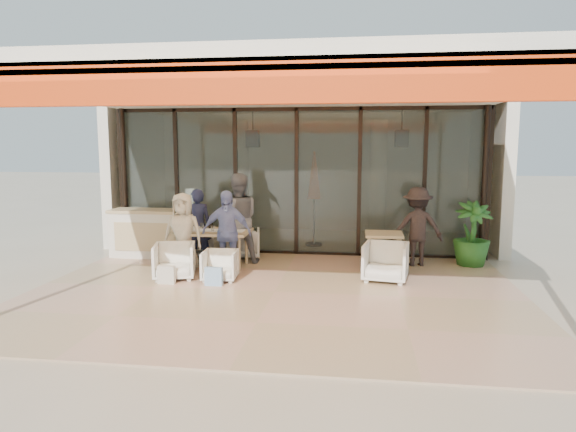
# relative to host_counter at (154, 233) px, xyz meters

# --- Properties ---
(ground) EXTENTS (70.00, 70.00, 0.00)m
(ground) POSITION_rel_host_counter_xyz_m (2.98, -2.30, -0.53)
(ground) COLOR #C6B293
(ground) RESTS_ON ground
(terrace_floor) EXTENTS (8.00, 6.00, 0.01)m
(terrace_floor) POSITION_rel_host_counter_xyz_m (2.98, -2.30, -0.53)
(terrace_floor) COLOR tan
(terrace_floor) RESTS_ON ground
(terrace_structure) EXTENTS (8.00, 6.00, 3.40)m
(terrace_structure) POSITION_rel_host_counter_xyz_m (2.98, -2.56, 2.72)
(terrace_structure) COLOR silver
(terrace_structure) RESTS_ON ground
(glass_storefront) EXTENTS (8.08, 0.10, 3.20)m
(glass_storefront) POSITION_rel_host_counter_xyz_m (2.98, 0.70, 1.07)
(glass_storefront) COLOR #9EADA3
(glass_storefront) RESTS_ON ground
(interior_block) EXTENTS (9.05, 3.62, 3.52)m
(interior_block) POSITION_rel_host_counter_xyz_m (2.99, 3.02, 1.70)
(interior_block) COLOR silver
(interior_block) RESTS_ON ground
(host_counter) EXTENTS (1.85, 0.65, 1.04)m
(host_counter) POSITION_rel_host_counter_xyz_m (0.00, 0.00, 0.00)
(host_counter) COLOR silver
(host_counter) RESTS_ON ground
(dining_table) EXTENTS (1.50, 0.90, 0.93)m
(dining_table) POSITION_rel_host_counter_xyz_m (1.47, -0.72, 0.16)
(dining_table) COLOR tan
(dining_table) RESTS_ON ground
(chair_far_left) EXTENTS (0.61, 0.57, 0.60)m
(chair_far_left) POSITION_rel_host_counter_xyz_m (1.06, 0.22, -0.23)
(chair_far_left) COLOR white
(chair_far_left) RESTS_ON ground
(chair_far_right) EXTENTS (0.79, 0.75, 0.70)m
(chair_far_right) POSITION_rel_host_counter_xyz_m (1.90, 0.22, -0.18)
(chair_far_right) COLOR white
(chair_far_right) RESTS_ON ground
(chair_near_left) EXTENTS (0.85, 0.82, 0.73)m
(chair_near_left) POSITION_rel_host_counter_xyz_m (1.06, -1.68, -0.17)
(chair_near_left) COLOR white
(chair_near_left) RESTS_ON ground
(chair_near_right) EXTENTS (0.63, 0.60, 0.61)m
(chair_near_right) POSITION_rel_host_counter_xyz_m (1.90, -1.68, -0.23)
(chair_near_right) COLOR white
(chair_near_right) RESTS_ON ground
(diner_navy) EXTENTS (0.62, 0.48, 1.52)m
(diner_navy) POSITION_rel_host_counter_xyz_m (1.06, -0.28, 0.23)
(diner_navy) COLOR #1C1D3D
(diner_navy) RESTS_ON ground
(diner_grey) EXTENTS (1.07, 0.94, 1.84)m
(diner_grey) POSITION_rel_host_counter_xyz_m (1.90, -0.28, 0.39)
(diner_grey) COLOR slate
(diner_grey) RESTS_ON ground
(diner_cream) EXTENTS (0.75, 0.49, 1.52)m
(diner_cream) POSITION_rel_host_counter_xyz_m (1.06, -1.18, 0.23)
(diner_cream) COLOR beige
(diner_cream) RESTS_ON ground
(diner_periwinkle) EXTENTS (0.93, 0.39, 1.58)m
(diner_periwinkle) POSITION_rel_host_counter_xyz_m (1.90, -1.18, 0.26)
(diner_periwinkle) COLOR #737DC1
(diner_periwinkle) RESTS_ON ground
(tote_bag_cream) EXTENTS (0.30, 0.10, 0.34)m
(tote_bag_cream) POSITION_rel_host_counter_xyz_m (1.06, -2.08, -0.36)
(tote_bag_cream) COLOR silver
(tote_bag_cream) RESTS_ON ground
(tote_bag_blue) EXTENTS (0.30, 0.10, 0.34)m
(tote_bag_blue) POSITION_rel_host_counter_xyz_m (1.90, -2.08, -0.36)
(tote_bag_blue) COLOR #99BFD8
(tote_bag_blue) RESTS_ON ground
(side_table) EXTENTS (0.70, 0.70, 0.74)m
(side_table) POSITION_rel_host_counter_xyz_m (4.81, -0.57, 0.11)
(side_table) COLOR tan
(side_table) RESTS_ON ground
(side_chair) EXTENTS (0.85, 0.81, 0.77)m
(side_chair) POSITION_rel_host_counter_xyz_m (4.81, -1.32, -0.15)
(side_chair) COLOR white
(side_chair) RESTS_ON ground
(standing_woman) EXTENTS (1.08, 0.69, 1.58)m
(standing_woman) POSITION_rel_host_counter_xyz_m (5.48, -0.06, 0.26)
(standing_woman) COLOR black
(standing_woman) RESTS_ON ground
(potted_palm) EXTENTS (0.83, 0.83, 1.30)m
(potted_palm) POSITION_rel_host_counter_xyz_m (6.56, 0.09, 0.12)
(potted_palm) COLOR #1E5919
(potted_palm) RESTS_ON ground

